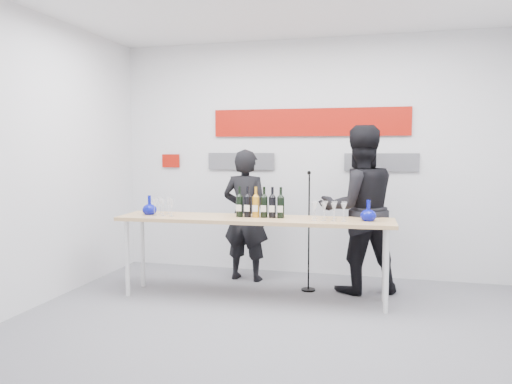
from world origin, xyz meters
TOP-DOWN VIEW (x-y plane):
  - ground at (0.00, 0.00)m, footprint 5.00×5.00m
  - back_wall at (0.00, 2.00)m, footprint 5.00×0.04m
  - signage at (-0.06, 1.97)m, footprint 3.38×0.02m
  - tasting_table at (-0.40, 0.74)m, footprint 2.97×0.71m
  - wine_bottles at (-0.34, 0.77)m, footprint 0.53×0.10m
  - decanter_left at (-1.60, 0.70)m, footprint 0.16×0.16m
  - decanter_right at (0.79, 0.80)m, footprint 0.16×0.16m
  - glasses_left at (-1.42, 0.68)m, footprint 0.27×0.23m
  - glasses_right at (0.40, 0.77)m, footprint 0.37×0.24m
  - presenter_left at (-0.70, 1.48)m, footprint 0.63×0.45m
  - presenter_right at (0.67, 1.31)m, footprint 1.12×1.01m
  - mic_stand at (0.12, 1.19)m, footprint 0.16×0.16m

SIDE VIEW (x-z plane):
  - ground at x=0.00m, z-range 0.00..0.00m
  - mic_stand at x=0.12m, z-range -0.27..1.10m
  - presenter_left at x=-0.70m, z-range 0.00..1.61m
  - tasting_table at x=-0.40m, z-range 0.38..1.26m
  - presenter_right at x=0.67m, z-range 0.00..1.88m
  - glasses_left at x=-1.42m, z-range 0.88..1.07m
  - glasses_right at x=0.40m, z-range 0.88..1.07m
  - decanter_left at x=-1.60m, z-range 0.88..1.10m
  - decanter_right at x=0.79m, z-range 0.88..1.10m
  - wine_bottles at x=-0.34m, z-range 0.88..1.21m
  - back_wall at x=0.00m, z-range 0.00..3.00m
  - signage at x=-0.06m, z-range 1.41..2.20m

